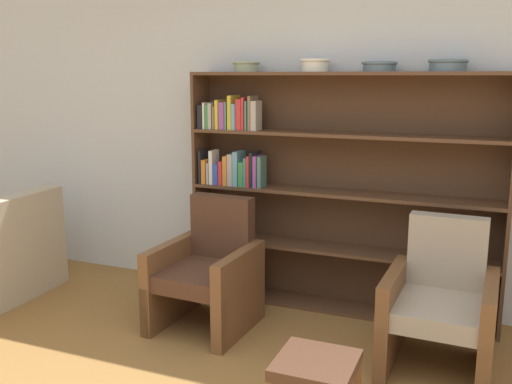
% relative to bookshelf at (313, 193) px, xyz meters
% --- Properties ---
extents(wall_back, '(12.00, 0.06, 2.75)m').
position_rel_bookshelf_xyz_m(wall_back, '(0.23, 0.17, 0.48)').
color(wall_back, silver).
rests_on(wall_back, ground).
extents(bookshelf, '(2.35, 0.30, 1.81)m').
position_rel_bookshelf_xyz_m(bookshelf, '(0.00, 0.00, 0.00)').
color(bookshelf, brown).
rests_on(bookshelf, ground).
extents(bowl_brass, '(0.21, 0.21, 0.08)m').
position_rel_bookshelf_xyz_m(bowl_brass, '(-0.55, -0.02, 0.96)').
color(bowl_brass, gray).
rests_on(bowl_brass, bookshelf).
extents(bowl_olive, '(0.22, 0.22, 0.09)m').
position_rel_bookshelf_xyz_m(bowl_olive, '(0.00, -0.02, 0.97)').
color(bowl_olive, silver).
rests_on(bowl_olive, bookshelf).
extents(bowl_sage, '(0.25, 0.25, 0.07)m').
position_rel_bookshelf_xyz_m(bowl_sage, '(0.47, -0.02, 0.95)').
color(bowl_sage, slate).
rests_on(bowl_sage, bookshelf).
extents(bowl_slate, '(0.27, 0.27, 0.08)m').
position_rel_bookshelf_xyz_m(bowl_slate, '(0.93, -0.02, 0.96)').
color(bowl_slate, slate).
rests_on(bowl_slate, bookshelf).
extents(armchair_leather, '(0.67, 0.71, 0.91)m').
position_rel_bookshelf_xyz_m(armchair_leather, '(-0.58, -0.66, -0.50)').
color(armchair_leather, brown).
rests_on(armchair_leather, ground).
extents(armchair_cushioned, '(0.66, 0.70, 0.91)m').
position_rel_bookshelf_xyz_m(armchair_cushioned, '(1.02, -0.66, -0.50)').
color(armchair_cushioned, brown).
rests_on(armchair_cushioned, ground).
extents(footstool, '(0.40, 0.40, 0.38)m').
position_rel_bookshelf_xyz_m(footstool, '(0.50, -1.56, -0.58)').
color(footstool, brown).
rests_on(footstool, ground).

